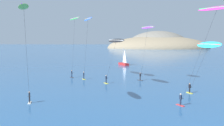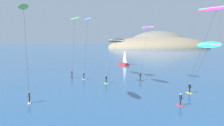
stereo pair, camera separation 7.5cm
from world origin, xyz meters
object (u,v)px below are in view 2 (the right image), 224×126
(kitesurfer_purple, at_px, (147,32))
(kitesurfer_black, at_px, (115,44))
(kitesurfer_blue, at_px, (88,25))
(kitesurfer_cyan, at_px, (207,48))
(kitesurfer_lime, at_px, (24,16))
(sailboat_near, at_px, (123,63))
(kitesurfer_green, at_px, (75,23))
(kitesurfer_magenta, at_px, (214,16))

(kitesurfer_purple, xyz_separation_m, kitesurfer_black, (-6.44, -5.45, -2.20))
(kitesurfer_blue, distance_m, kitesurfer_purple, 12.33)
(kitesurfer_black, bearing_deg, kitesurfer_purple, 40.25)
(kitesurfer_cyan, xyz_separation_m, kitesurfer_purple, (-7.86, 14.46, 2.67))
(kitesurfer_blue, relative_size, kitesurfer_cyan, 1.54)
(kitesurfer_blue, bearing_deg, kitesurfer_lime, -102.19)
(sailboat_near, height_order, kitesurfer_black, kitesurfer_black)
(kitesurfer_green, height_order, kitesurfer_cyan, kitesurfer_green)
(kitesurfer_magenta, distance_m, kitesurfer_blue, 29.98)
(sailboat_near, bearing_deg, kitesurfer_purple, -83.17)
(kitesurfer_green, distance_m, kitesurfer_lime, 27.54)
(kitesurfer_magenta, bearing_deg, kitesurfer_purple, 103.01)
(kitesurfer_green, height_order, kitesurfer_lime, kitesurfer_green)
(sailboat_near, relative_size, kitesurfer_black, 0.62)
(kitesurfer_cyan, bearing_deg, sailboat_near, 103.72)
(sailboat_near, distance_m, kitesurfer_blue, 37.27)
(kitesurfer_magenta, bearing_deg, kitesurfer_lime, 179.48)
(kitesurfer_green, bearing_deg, kitesurfer_blue, -47.25)
(kitesurfer_green, distance_m, kitesurfer_purple, 16.08)
(kitesurfer_magenta, distance_m, kitesurfer_cyan, 10.66)
(kitesurfer_lime, xyz_separation_m, kitesurfer_black, (10.96, 18.27, -3.89))
(kitesurfer_purple, bearing_deg, kitesurfer_green, 166.39)
(kitesurfer_lime, bearing_deg, kitesurfer_magenta, -0.52)
(kitesurfer_blue, relative_size, kitesurfer_black, 1.48)
(kitesurfer_magenta, distance_m, kitesurfer_green, 34.76)
(kitesurfer_blue, bearing_deg, kitesurfer_black, -44.42)
(kitesurfer_magenta, height_order, kitesurfer_lime, kitesurfer_lime)
(sailboat_near, bearing_deg, kitesurfer_black, -93.23)
(kitesurfer_lime, distance_m, kitesurfer_cyan, 27.25)
(kitesurfer_magenta, height_order, kitesurfer_cyan, kitesurfer_magenta)
(kitesurfer_green, height_order, kitesurfer_black, kitesurfer_green)
(sailboat_near, bearing_deg, kitesurfer_lime, -102.74)
(kitesurfer_lime, relative_size, kitesurfer_black, 1.45)
(kitesurfer_lime, bearing_deg, kitesurfer_black, 59.04)
(sailboat_near, height_order, kitesurfer_blue, kitesurfer_blue)
(kitesurfer_green, distance_m, kitesurfer_cyan, 30.00)
(sailboat_near, height_order, kitesurfer_purple, kitesurfer_purple)
(kitesurfer_blue, xyz_separation_m, kitesurfer_cyan, (20.09, -14.68, -4.25))
(sailboat_near, relative_size, kitesurfer_lime, 0.43)
(kitesurfer_blue, distance_m, kitesurfer_lime, 24.50)
(sailboat_near, relative_size, kitesurfer_cyan, 0.64)
(kitesurfer_magenta, relative_size, kitesurfer_black, 1.44)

